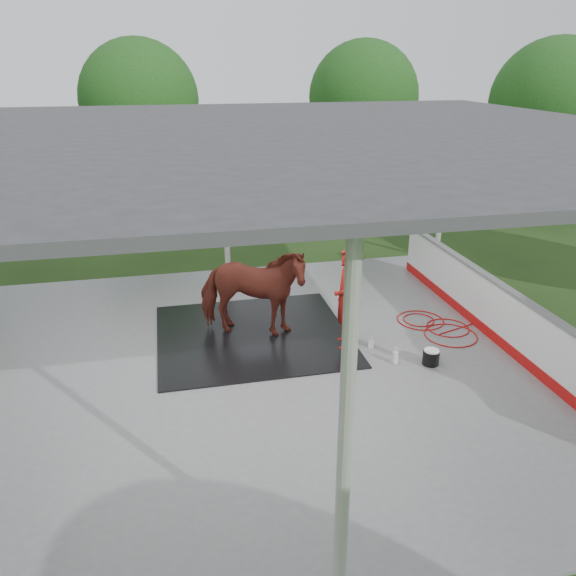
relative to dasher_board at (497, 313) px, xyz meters
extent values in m
plane|color=#1E3814|center=(-4.60, 0.00, -0.59)|extent=(100.00, 100.00, 0.00)
cube|color=slate|center=(-4.60, 0.00, -0.57)|extent=(12.00, 10.00, 0.05)
cylinder|color=beige|center=(-4.60, -4.70, 1.38)|extent=(0.14, 0.14, 3.85)
cylinder|color=beige|center=(-4.60, 4.70, 1.38)|extent=(0.14, 0.14, 3.85)
cylinder|color=beige|center=(1.10, 4.70, 1.38)|extent=(0.14, 0.14, 3.85)
cube|color=brown|center=(-4.60, -4.50, 3.26)|extent=(12.00, 0.10, 0.18)
cube|color=brown|center=(-4.60, -3.00, 3.26)|extent=(12.00, 0.10, 0.18)
cube|color=brown|center=(-4.60, -1.50, 3.26)|extent=(12.00, 0.10, 0.18)
cube|color=brown|center=(-4.60, 0.00, 3.26)|extent=(12.00, 0.10, 0.18)
cube|color=brown|center=(-4.60, 1.50, 3.26)|extent=(12.00, 0.10, 0.18)
cube|color=brown|center=(-4.60, 3.00, 3.26)|extent=(12.00, 0.10, 0.18)
cube|color=brown|center=(-4.60, 4.50, 3.26)|extent=(12.00, 0.10, 0.18)
cube|color=#38383A|center=(-4.60, 0.00, 3.46)|extent=(12.60, 10.60, 0.10)
cube|color=#B50F0F|center=(0.00, 0.00, -0.44)|extent=(0.14, 8.00, 0.20)
cube|color=white|center=(0.00, 0.00, 0.06)|extent=(0.12, 8.00, 1.00)
cube|color=slate|center=(0.00, 0.00, 0.58)|extent=(0.16, 8.00, 0.06)
cylinder|color=#382314|center=(-6.60, 12.00, 0.51)|extent=(0.36, 0.36, 2.20)
sphere|color=#194714|center=(-6.60, 12.00, 3.21)|extent=(4.00, 4.00, 4.00)
cylinder|color=#382314|center=(1.40, 12.00, 0.51)|extent=(0.36, 0.36, 2.20)
sphere|color=#194714|center=(1.40, 12.00, 3.21)|extent=(4.00, 4.00, 4.00)
cylinder|color=#382314|center=(6.40, 8.00, 0.51)|extent=(0.36, 0.36, 2.20)
sphere|color=#194714|center=(6.40, 8.00, 3.21)|extent=(4.00, 4.00, 4.00)
cube|color=black|center=(-4.54, 1.15, -0.53)|extent=(3.67, 3.44, 0.03)
imported|color=maroon|center=(-4.54, 1.15, 0.38)|extent=(2.33, 1.63, 1.80)
imported|color=red|center=(-2.91, 0.38, 0.42)|extent=(0.57, 0.77, 1.92)
cylinder|color=black|center=(-1.63, -0.63, -0.41)|extent=(0.30, 0.30, 0.26)
cylinder|color=white|center=(-1.63, -0.63, -0.28)|extent=(0.27, 0.27, 0.03)
imported|color=silver|center=(-2.24, -0.47, -0.38)|extent=(0.16, 0.17, 0.32)
imported|color=#338CD8|center=(-2.44, 0.19, -0.43)|extent=(0.13, 0.13, 0.22)
torus|color=#B50E0C|center=(-1.04, 1.07, -0.53)|extent=(0.96, 0.96, 0.02)
torus|color=#B50E0C|center=(-0.65, 0.62, -0.53)|extent=(0.85, 0.85, 0.02)
torus|color=#B50E0C|center=(-1.07, 1.08, -0.53)|extent=(0.64, 0.64, 0.02)
torus|color=#B50E0C|center=(-0.75, 0.30, -0.53)|extent=(1.03, 1.03, 0.02)
cylinder|color=#B50E0C|center=(-0.37, 0.57, -0.53)|extent=(1.15, 0.39, 0.02)
camera|label=1|loc=(-5.98, -8.60, 4.48)|focal=35.00mm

